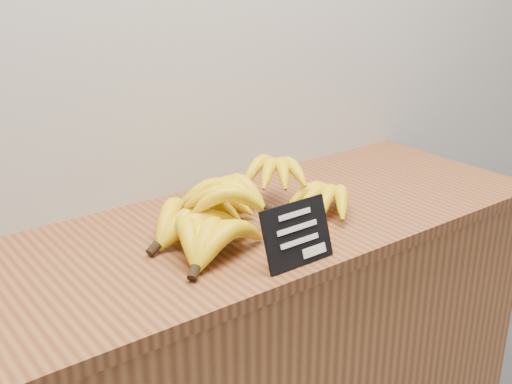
% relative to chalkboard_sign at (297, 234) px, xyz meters
% --- Properties ---
extents(counter_top, '(1.50, 0.54, 0.03)m').
position_rel_chalkboard_sign_xyz_m(counter_top, '(0.02, 0.22, -0.07)').
color(counter_top, brown).
rests_on(counter_top, counter).
extents(chalkboard_sign, '(0.16, 0.05, 0.12)m').
position_rel_chalkboard_sign_xyz_m(chalkboard_sign, '(0.00, 0.00, 0.00)').
color(chalkboard_sign, black).
rests_on(chalkboard_sign, counter_top).
extents(banana_pile, '(0.55, 0.38, 0.12)m').
position_rel_chalkboard_sign_xyz_m(banana_pile, '(-0.01, 0.21, -0.01)').
color(banana_pile, yellow).
rests_on(banana_pile, counter_top).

